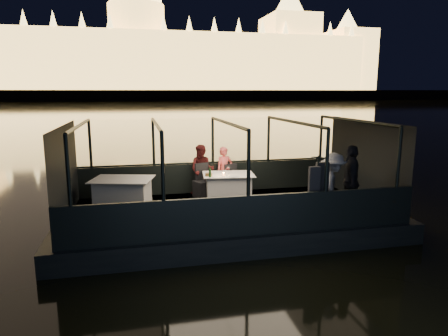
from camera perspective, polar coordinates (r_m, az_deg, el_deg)
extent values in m
plane|color=black|center=(90.07, -11.16, 8.44)|extent=(500.00, 500.00, 0.00)
cube|color=black|center=(10.85, 0.46, -8.46)|extent=(8.60, 4.40, 1.00)
cube|color=black|center=(10.70, 0.47, -6.04)|extent=(8.00, 4.00, 0.04)
cube|color=black|center=(12.47, -1.59, -1.35)|extent=(8.00, 0.08, 0.90)
cube|color=black|center=(8.71, 3.45, -6.82)|extent=(8.00, 0.08, 0.90)
cube|color=#423D33|center=(220.00, -12.10, 10.01)|extent=(400.00, 140.00, 6.00)
cube|color=white|center=(11.53, 0.62, -2.70)|extent=(1.57, 1.22, 0.77)
cube|color=silver|center=(10.98, -14.23, -3.73)|extent=(1.80, 1.49, 0.83)
cube|color=black|center=(11.81, -3.03, -2.05)|extent=(0.61, 0.61, 0.99)
cube|color=black|center=(11.99, 1.18, -1.85)|extent=(0.54, 0.54, 0.92)
imported|color=#E85854|center=(12.14, 0.07, -0.23)|extent=(0.59, 0.47, 1.44)
imported|color=#421213|center=(12.01, -3.14, -0.37)|extent=(0.88, 0.78, 1.53)
imported|color=silver|center=(9.98, 15.27, -2.49)|extent=(1.00, 1.23, 1.66)
imported|color=black|center=(10.34, 17.58, -2.16)|extent=(0.86, 1.16, 1.82)
cylinder|color=#153A16|center=(10.96, -2.02, -0.59)|extent=(0.07, 0.07, 0.30)
cylinder|color=brown|center=(11.17, -2.20, -0.94)|extent=(0.25, 0.25, 0.08)
cylinder|color=orange|center=(11.21, -0.05, -0.89)|extent=(0.06, 0.06, 0.08)
cylinder|color=silver|center=(11.07, 1.30, -1.21)|extent=(0.31, 0.31, 0.02)
cylinder|color=white|center=(11.26, -2.20, -1.01)|extent=(0.30, 0.30, 0.02)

